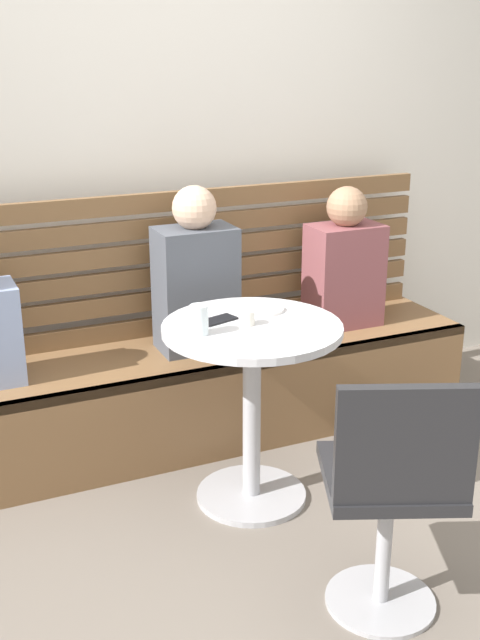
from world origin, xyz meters
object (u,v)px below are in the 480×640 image
object	(u,v)px
cup_espresso_small	(247,318)
cup_water_clear	(199,320)
booth_bench	(185,395)
plate_small	(263,309)
phone_on_table	(218,320)
white_chair	(393,489)
person_adult	(196,278)
person_child_middle	(344,265)
cafe_table	(252,379)

from	to	relation	value
cup_espresso_small	cup_water_clear	xyz separation A→B (m)	(-0.20, -0.02, 0.03)
booth_bench	plate_small	xyz separation A→B (m)	(0.17, -0.44, 0.52)
booth_bench	plate_small	bearing A→B (deg)	-68.96
phone_on_table	booth_bench	bearing A→B (deg)	-21.01
white_chair	plate_small	world-z (taller)	white_chair
person_adult	booth_bench	bearing A→B (deg)	-172.50
booth_bench	white_chair	size ratio (longest dim) A/B	3.18
person_adult	white_chair	bearing A→B (deg)	-86.32
person_adult	person_child_middle	world-z (taller)	person_adult
booth_bench	phone_on_table	size ratio (longest dim) A/B	19.29
person_child_middle	plate_small	world-z (taller)	person_child_middle
cup_espresso_small	phone_on_table	distance (m)	0.12
person_adult	plate_small	bearing A→B (deg)	-76.83
white_chair	cup_espresso_small	world-z (taller)	white_chair
cafe_table	cup_espresso_small	bearing A→B (deg)	154.55
white_chair	person_adult	bearing A→B (deg)	93.68
person_child_middle	cup_water_clear	distance (m)	1.16
cafe_table	person_child_middle	bearing A→B (deg)	38.07
booth_bench	person_adult	distance (m)	0.55
cup_water_clear	person_adult	bearing A→B (deg)	69.98
cup_water_clear	plate_small	size ratio (longest dim) A/B	0.65
cafe_table	plate_small	bearing A→B (deg)	51.41
person_adult	cup_espresso_small	size ratio (longest dim) A/B	13.00
white_chair	cup_water_clear	bearing A→B (deg)	111.24
booth_bench	cup_espresso_small	world-z (taller)	cup_espresso_small
cafe_table	person_adult	size ratio (longest dim) A/B	1.02
white_chair	person_child_middle	xyz separation A→B (m)	(0.67, 1.41, 0.27)
white_chair	person_adult	xyz separation A→B (m)	(-0.09, 1.40, 0.30)
white_chair	plate_small	bearing A→B (deg)	89.02
plate_small	white_chair	bearing A→B (deg)	-90.98
cafe_table	cup_water_clear	size ratio (longest dim) A/B	6.73
phone_on_table	person_adult	bearing A→B (deg)	-28.29
booth_bench	phone_on_table	bearing A→B (deg)	-94.16
phone_on_table	cafe_table	bearing A→B (deg)	-149.88
plate_small	phone_on_table	world-z (taller)	plate_small
booth_bench	person_adult	size ratio (longest dim) A/B	3.71
person_child_middle	cafe_table	bearing A→B (deg)	-141.93
person_adult	cup_water_clear	distance (m)	0.64
phone_on_table	plate_small	bearing A→B (deg)	-95.00
cafe_table	white_chair	bearing A→B (deg)	-83.53
booth_bench	cup_espresso_small	distance (m)	0.79
white_chair	plate_small	size ratio (longest dim) A/B	5.00
person_adult	cup_water_clear	world-z (taller)	person_adult
phone_on_table	person_child_middle	bearing A→B (deg)	-76.45
person_child_middle	cup_espresso_small	distance (m)	0.98
person_child_middle	cup_espresso_small	xyz separation A→B (m)	(-0.78, -0.59, 0.03)
cup_water_clear	phone_on_table	bearing A→B (deg)	41.66
person_adult	plate_small	distance (m)	0.47
white_chair	booth_bench	bearing A→B (deg)	96.36
person_adult	cup_water_clear	xyz separation A→B (m)	(-0.22, -0.60, 0.03)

